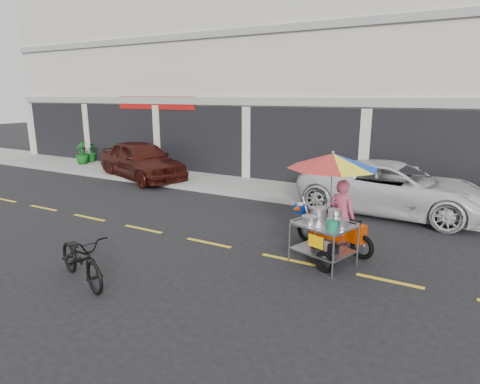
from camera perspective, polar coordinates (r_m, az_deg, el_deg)
The scene contains 10 objects.
ground at distance 8.52m, azimuth 6.94°, elevation -9.56°, with size 90.00×90.00×0.00m, color black.
sidewalk at distance 13.50m, azimuth 15.93°, elevation -0.88°, with size 45.00×3.00×0.15m, color gray.
shophouse_block at distance 17.88m, azimuth 30.03°, elevation 14.77°, with size 36.00×8.11×10.40m.
centerline at distance 8.52m, azimuth 6.94°, elevation -9.53°, with size 42.00×0.10×0.01m, color gold.
maroon_sedan at distance 16.64m, azimuth -13.83°, elevation 4.42°, with size 1.85×4.59×1.56m, color #350F0A.
white_pickup at distance 12.31m, azimuth 21.03°, elevation 0.53°, with size 2.45×5.32×1.48m, color silver.
plant_tall at distance 20.91m, azimuth -20.46°, elevation 5.34°, with size 0.85×0.74×0.94m, color #0E5214.
plant_short at distance 20.39m, azimuth -21.58°, elevation 5.21°, with size 0.59×0.59×1.06m, color #0E5214.
near_bicycle at distance 7.88m, azimuth -21.65°, elevation -8.73°, with size 0.63×1.80×0.95m, color black.
food_vendor_rig at distance 8.30m, azimuth 13.22°, elevation 0.08°, with size 2.27×2.29×2.31m.
Camera 1 is at (2.92, -7.27, 3.35)m, focal length 30.00 mm.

